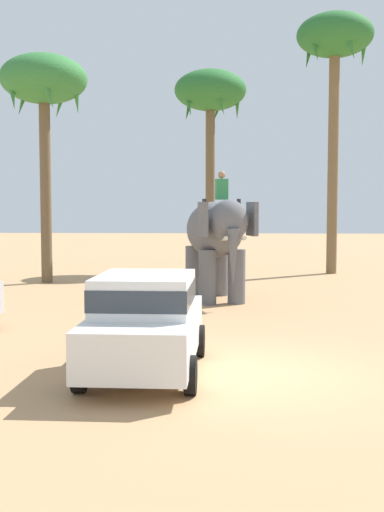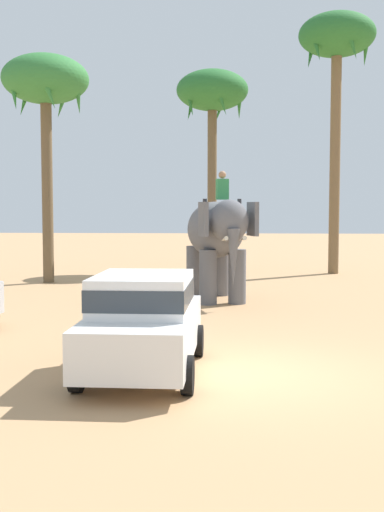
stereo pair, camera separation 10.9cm
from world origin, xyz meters
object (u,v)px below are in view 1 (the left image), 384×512
Objects in this scene: palm_tree_near_hut at (335,46)px; palm_tree_left_of_road at (210,97)px; car_sedan_foreground at (146,319)px; elephant_with_mahout at (216,235)px; palm_tree_behind_elephant at (44,86)px.

palm_tree_left_of_road is at bearing 165.71° from palm_tree_near_hut.
palm_tree_left_of_road is at bearing 88.06° from car_sedan_foreground.
car_sedan_foreground is at bearing -96.97° from elephant_with_mahout.
palm_tree_left_of_road reaches higher than elephant_with_mahout.
car_sedan_foreground is 20.08m from palm_tree_near_hut.
palm_tree_near_hut is at bearing -14.29° from palm_tree_left_of_road.
car_sedan_foreground is at bearing -108.87° from palm_tree_near_hut.
palm_tree_near_hut is 5.70m from palm_tree_left_of_road.
palm_tree_behind_elephant reaches higher than elephant_with_mahout.
elephant_with_mahout is 9.46m from palm_tree_behind_elephant.
palm_tree_left_of_road reaches higher than palm_tree_behind_elephant.
palm_tree_behind_elephant is at bearing -138.23° from palm_tree_left_of_road.
car_sedan_foreground is 0.38× the size of palm_tree_near_hut.
car_sedan_foreground is 19.72m from palm_tree_left_of_road.
elephant_with_mahout is 0.48× the size of palm_tree_behind_elephant.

